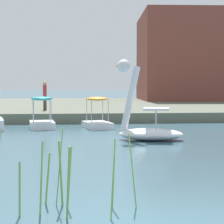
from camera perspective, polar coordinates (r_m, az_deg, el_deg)
shore_bank_far at (r=35.56m, az=-4.14°, el=0.85°), size 144.05×27.42×0.57m
swan_boat at (r=15.34m, az=5.00°, el=-1.78°), size 2.71×1.77×3.08m
pedal_boat_orange at (r=19.64m, az=-2.11°, el=-0.84°), size 1.51×2.07×1.54m
pedal_boat_teal at (r=19.80m, az=-9.92°, el=-0.96°), size 1.39×2.01×1.56m
person_on_path at (r=25.05m, az=-9.52°, el=2.41°), size 0.23×0.25×1.79m
reed_clump_foreground at (r=6.78m, az=-8.98°, el=-9.06°), size 2.92×1.06×1.37m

